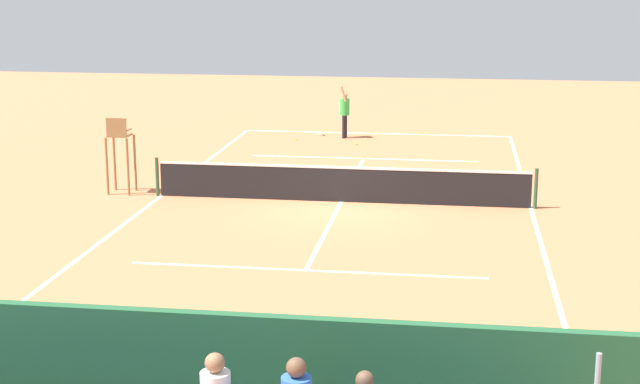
# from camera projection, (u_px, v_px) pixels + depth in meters

# --- Properties ---
(ground_plane) EXTENTS (60.00, 60.00, 0.00)m
(ground_plane) POSITION_uv_depth(u_px,v_px,m) (341.00, 202.00, 25.74)
(ground_plane) COLOR #CC7047
(court_line_markings) EXTENTS (10.10, 22.20, 0.01)m
(court_line_markings) POSITION_uv_depth(u_px,v_px,m) (341.00, 201.00, 25.77)
(court_line_markings) COLOR white
(court_line_markings) RESTS_ON ground
(tennis_net) EXTENTS (10.30, 0.10, 1.07)m
(tennis_net) POSITION_uv_depth(u_px,v_px,m) (341.00, 184.00, 25.62)
(tennis_net) COLOR black
(tennis_net) RESTS_ON ground
(umpire_chair) EXTENTS (0.67, 0.67, 2.14)m
(umpire_chair) POSITION_uv_depth(u_px,v_px,m) (120.00, 147.00, 26.46)
(umpire_chair) COLOR olive
(umpire_chair) RESTS_ON ground
(tennis_player) EXTENTS (0.39, 0.54, 1.93)m
(tennis_player) POSITION_uv_depth(u_px,v_px,m) (345.00, 110.00, 35.20)
(tennis_player) COLOR black
(tennis_player) RESTS_ON ground
(tennis_racket) EXTENTS (0.47, 0.55, 0.03)m
(tennis_racket) POSITION_uv_depth(u_px,v_px,m) (320.00, 134.00, 36.11)
(tennis_racket) COLOR black
(tennis_racket) RESTS_ON ground
(tennis_ball_near) EXTENTS (0.07, 0.07, 0.07)m
(tennis_ball_near) POSITION_uv_depth(u_px,v_px,m) (356.00, 144.00, 34.04)
(tennis_ball_near) COLOR #CCDB33
(tennis_ball_near) RESTS_ON ground
(tennis_ball_far) EXTENTS (0.07, 0.07, 0.07)m
(tennis_ball_far) POSITION_uv_depth(u_px,v_px,m) (296.00, 139.00, 34.90)
(tennis_ball_far) COLOR #CCDB33
(tennis_ball_far) RESTS_ON ground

